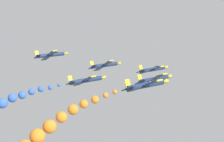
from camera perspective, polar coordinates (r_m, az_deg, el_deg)
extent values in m
cylinder|color=navy|center=(96.09, 6.98, 0.27)|extent=(1.44, 9.00, 1.44)
cone|color=yellow|center=(99.53, 9.15, 0.63)|extent=(1.36, 1.20, 1.36)
cube|color=navy|center=(95.82, 6.82, 0.19)|extent=(8.58, 1.90, 3.66)
cylinder|color=yellow|center=(99.31, 5.15, -0.37)|extent=(0.47, 1.40, 0.47)
cylinder|color=yellow|center=(92.42, 8.61, 0.78)|extent=(0.47, 1.40, 0.47)
cube|color=navy|center=(93.50, 5.16, 0.00)|extent=(3.58, 1.20, 1.61)
cube|color=yellow|center=(93.51, 4.98, 0.54)|extent=(0.74, 1.10, 1.53)
ellipsoid|color=black|center=(97.33, 7.70, 0.68)|extent=(1.01, 2.20, 0.95)
cylinder|color=navy|center=(98.53, -1.29, 0.99)|extent=(1.49, 9.00, 1.49)
cone|color=yellow|center=(101.42, 1.10, 1.33)|extent=(1.41, 1.20, 1.41)
cube|color=navy|center=(98.29, -1.47, 0.91)|extent=(8.22, 1.90, 4.45)
cylinder|color=yellow|center=(102.07, -2.74, 0.11)|extent=(0.49, 1.40, 0.49)
cylinder|color=yellow|center=(94.59, -0.10, 1.78)|extent=(0.49, 1.40, 0.49)
cube|color=navy|center=(96.40, -3.27, 0.75)|extent=(3.44, 1.20, 1.93)
cube|color=yellow|center=(96.55, -3.46, 1.25)|extent=(0.87, 1.10, 1.48)
ellipsoid|color=black|center=(99.63, -0.51, 1.38)|extent=(1.03, 2.20, 0.99)
cylinder|color=navy|center=(81.66, 7.21, -1.41)|extent=(1.49, 9.00, 1.49)
cone|color=yellow|center=(85.11, 9.75, -0.93)|extent=(1.42, 1.20, 1.42)
cube|color=navy|center=(81.38, 7.03, -1.52)|extent=(8.14, 1.90, 4.61)
cylinder|color=yellow|center=(84.85, 5.16, -2.44)|extent=(0.49, 1.40, 0.49)
cylinder|color=yellow|center=(78.03, 9.06, -0.51)|extent=(0.49, 1.40, 0.49)
cube|color=navy|center=(79.08, 5.06, -1.79)|extent=(3.41, 1.20, 1.99)
cube|color=yellow|center=(79.15, 4.81, -1.18)|extent=(0.90, 1.10, 1.47)
ellipsoid|color=black|center=(82.92, 8.03, -0.92)|extent=(1.04, 2.20, 1.00)
cylinder|color=navy|center=(82.26, -4.54, -1.62)|extent=(1.46, 9.00, 1.46)
cone|color=yellow|center=(84.90, -1.59, -1.14)|extent=(1.39, 1.20, 1.39)
cube|color=navy|center=(82.05, -4.77, -1.73)|extent=(8.40, 1.90, 4.08)
cylinder|color=yellow|center=(86.04, -6.16, -2.43)|extent=(0.48, 1.40, 0.48)
cylinder|color=yellow|center=(78.13, -3.23, -0.95)|extent=(0.48, 1.40, 0.48)
cube|color=navy|center=(80.36, -7.00, -1.98)|extent=(3.52, 1.20, 1.78)
cube|color=yellow|center=(80.45, -7.21, -1.37)|extent=(0.81, 1.10, 1.51)
ellipsoid|color=black|center=(83.24, -3.56, -1.12)|extent=(1.02, 2.20, 0.97)
sphere|color=blue|center=(78.95, -9.12, -2.41)|extent=(0.84, 0.84, 0.84)
sphere|color=blue|center=(77.89, -10.58, -2.81)|extent=(1.12, 1.12, 1.12)
sphere|color=blue|center=(76.99, -12.14, -3.05)|extent=(1.42, 1.42, 1.42)
sphere|color=blue|center=(76.00, -13.67, -3.49)|extent=(1.54, 1.54, 1.54)
sphere|color=blue|center=(74.94, -15.19, -4.02)|extent=(1.80, 1.80, 1.80)
sphere|color=blue|center=(73.88, -16.75, -4.46)|extent=(1.96, 1.96, 1.96)
sphere|color=blue|center=(73.03, -18.34, -5.28)|extent=(2.23, 2.23, 2.23)
cylinder|color=navy|center=(102.15, -10.57, 2.71)|extent=(1.47, 9.00, 1.47)
cone|color=yellow|center=(104.35, -8.03, 3.00)|extent=(1.39, 1.20, 1.39)
cube|color=navy|center=(101.96, -10.76, 2.63)|extent=(8.39, 1.90, 4.11)
cylinder|color=yellow|center=(106.04, -11.66, 1.88)|extent=(0.48, 1.40, 0.48)
cylinder|color=yellow|center=(97.93, -9.78, 3.44)|extent=(0.48, 1.40, 0.48)
cube|color=navy|center=(100.58, -12.64, 2.49)|extent=(3.51, 1.20, 1.79)
cube|color=yellow|center=(100.77, -12.80, 2.98)|extent=(0.81, 1.10, 1.51)
ellipsoid|color=black|center=(103.02, -9.72, 3.07)|extent=(1.02, 2.20, 0.98)
cylinder|color=navy|center=(64.56, 5.80, -2.44)|extent=(1.46, 9.00, 1.46)
cone|color=yellow|center=(67.93, 9.05, -1.78)|extent=(1.39, 1.20, 1.39)
cube|color=navy|center=(64.29, 5.56, -2.58)|extent=(8.39, 1.90, 4.10)
cylinder|color=yellow|center=(67.89, 3.23, -3.44)|extent=(0.48, 1.40, 0.48)
cylinder|color=yellow|center=(60.83, 8.16, -1.61)|extent=(0.48, 1.40, 0.48)
cube|color=navy|center=(62.08, 3.00, -2.95)|extent=(3.51, 1.20, 1.79)
cube|color=yellow|center=(62.10, 2.72, -2.15)|extent=(0.81, 1.10, 1.51)
ellipsoid|color=black|center=(65.76, 6.87, -1.78)|extent=(1.02, 2.20, 0.97)
sphere|color=orange|center=(60.24, 0.48, -3.61)|extent=(0.87, 0.87, 0.87)
sphere|color=orange|center=(58.67, -1.12, -4.21)|extent=(1.00, 1.00, 1.00)
sphere|color=orange|center=(57.44, -2.96, -4.95)|extent=(1.39, 1.39, 1.39)
sphere|color=orange|center=(56.29, -4.89, -5.68)|extent=(1.50, 1.50, 1.50)
sphere|color=orange|center=(54.93, -6.72, -6.61)|extent=(1.79, 1.79, 1.79)
sphere|color=orange|center=(53.84, -8.69, -7.86)|extent=(1.85, 1.85, 1.85)
sphere|color=orange|center=(52.83, -10.69, -9.38)|extent=(2.18, 2.18, 2.18)
sphere|color=orange|center=(51.69, -12.70, -10.90)|extent=(2.37, 2.37, 2.37)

